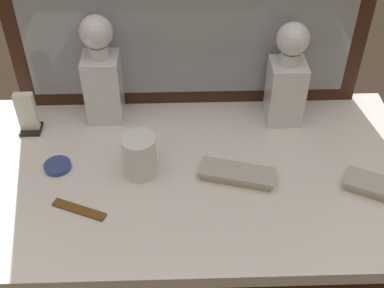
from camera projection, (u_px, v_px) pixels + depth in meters
dresser at (192, 279)px, 1.43m from camera, size 1.04×0.57×0.86m
crystal_decanter_far_left at (286, 83)px, 1.22m from camera, size 0.09×0.09×0.27m
crystal_decanter_center at (102, 79)px, 1.22m from camera, size 0.09×0.09×0.28m
crystal_tumbler_far_right at (140, 157)px, 1.11m from camera, size 0.08×0.08×0.10m
silver_brush_center at (381, 188)px, 1.09m from camera, size 0.17×0.13×0.02m
silver_brush_front at (237, 174)px, 1.12m from camera, size 0.18×0.10×0.02m
porcelain_dish at (58, 166)px, 1.15m from camera, size 0.06×0.06×0.01m
tortoiseshell_comb at (79, 210)px, 1.05m from camera, size 0.12×0.07×0.01m
napkin_holder at (28, 116)px, 1.22m from camera, size 0.05×0.05×0.11m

